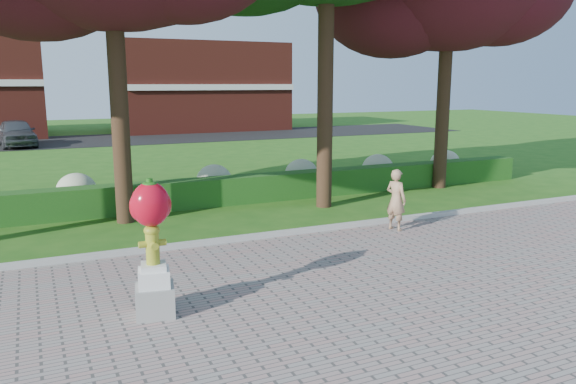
% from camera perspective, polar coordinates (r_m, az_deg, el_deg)
% --- Properties ---
extents(ground, '(100.00, 100.00, 0.00)m').
position_cam_1_polar(ground, '(10.01, 0.93, -9.51)').
color(ground, '#255B16').
rests_on(ground, ground).
extents(curb, '(40.00, 0.18, 0.15)m').
position_cam_1_polar(curb, '(12.62, -5.00, -4.81)').
color(curb, '#ADADA5').
rests_on(curb, ground).
extents(lawn_hedge, '(24.00, 0.70, 0.80)m').
position_cam_1_polar(lawn_hedge, '(16.27, -9.80, -0.15)').
color(lawn_hedge, '#164F17').
rests_on(lawn_hedge, ground).
extents(hydrangea_row, '(20.10, 1.10, 0.99)m').
position_cam_1_polar(hydrangea_row, '(17.34, -8.86, 1.07)').
color(hydrangea_row, '#A5B187').
rests_on(hydrangea_row, ground).
extents(street, '(50.00, 8.00, 0.02)m').
position_cam_1_polar(street, '(36.84, -18.37, 5.03)').
color(street, black).
rests_on(street, ground).
extents(building_right, '(12.00, 8.00, 6.40)m').
position_cam_1_polar(building_right, '(44.13, -9.03, 10.51)').
color(building_right, maroon).
rests_on(building_right, ground).
extents(hydrant_sculpture, '(0.66, 0.66, 2.11)m').
position_cam_1_polar(hydrant_sculpture, '(8.62, -13.61, -5.15)').
color(hydrant_sculpture, gray).
rests_on(hydrant_sculpture, walkway).
extents(woman, '(0.51, 0.62, 1.48)m').
position_cam_1_polar(woman, '(13.59, 10.91, -0.77)').
color(woman, tan).
rests_on(woman, walkway).
extents(parked_car, '(2.28, 4.63, 1.52)m').
position_cam_1_polar(parked_car, '(34.86, -25.87, 5.45)').
color(parked_car, '#43464B').
rests_on(parked_car, street).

